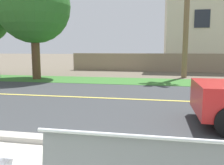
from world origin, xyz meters
TOP-DOWN VIEW (x-y plane):
  - ground_plane at (0.00, 8.00)m, footprint 140.00×140.00m
  - curb_edge at (0.00, 2.35)m, footprint 44.00×0.30m
  - street_asphalt at (0.00, 6.50)m, footprint 52.00×8.00m
  - road_centre_line at (0.00, 6.50)m, footprint 48.00×0.14m
  - far_verge_grass at (0.00, 11.20)m, footprint 48.00×2.80m
  - shade_tree_left at (-5.41, 11.04)m, footprint 4.12×4.12m
  - garden_wall at (1.09, 17.19)m, footprint 13.00×0.36m
  - house_across_street at (6.59, 20.39)m, footprint 9.91×6.91m

SIDE VIEW (x-z plane):
  - ground_plane at x=0.00m, z-range 0.00..0.00m
  - street_asphalt at x=0.00m, z-range 0.00..0.01m
  - far_verge_grass at x=0.00m, z-range 0.00..0.02m
  - road_centre_line at x=0.00m, z-range 0.01..0.01m
  - curb_edge at x=0.00m, z-range 0.00..0.11m
  - garden_wall at x=1.09m, z-range 0.00..1.40m
  - house_across_street at x=6.59m, z-range 0.05..7.82m
  - shade_tree_left at x=-5.41m, z-range 1.02..7.82m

